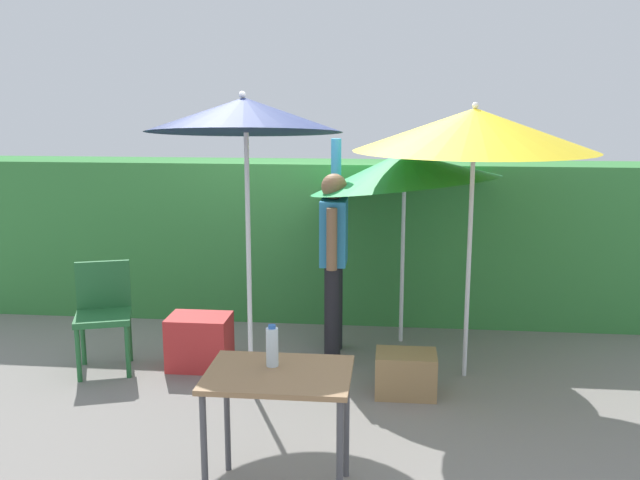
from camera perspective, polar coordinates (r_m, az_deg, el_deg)
The scene contains 11 objects.
ground_plane at distance 5.77m, azimuth -0.32°, elevation -11.36°, with size 24.00×24.00×0.00m, color gray.
hedge_row at distance 7.28m, azimuth 1.25°, elevation 0.03°, with size 8.00×0.70×1.60m, color #38843D.
umbrella_rainbow at distance 6.37m, azimuth 6.72°, elevation 5.67°, with size 1.74×1.72×1.91m.
umbrella_orange at distance 5.60m, azimuth 12.28°, elevation 8.62°, with size 1.87×1.87×2.20m.
umbrella_yellow at distance 5.23m, azimuth -6.10°, elevation 9.88°, with size 1.44×1.45×2.30m.
person_vendor at distance 6.12m, azimuth 1.12°, elevation -0.85°, with size 0.22×0.55×1.88m.
chair_plastic at distance 6.17m, azimuth -16.98°, elevation -5.34°, with size 0.56×0.56×0.89m.
cooler_box at distance 6.09m, azimuth -9.63°, elevation -8.05°, with size 0.51×0.37×0.45m, color red.
crate_cardboard at distance 5.54m, azimuth 6.89°, elevation -10.60°, with size 0.46×0.33×0.33m, color #9E7A4C.
folding_table at distance 4.01m, azimuth -3.34°, elevation -11.74°, with size 0.80×0.60×0.75m.
bottle_water at distance 4.02m, azimuth -3.86°, elevation -8.52°, with size 0.07×0.07×0.24m.
Camera 1 is at (0.59, -5.29, 2.23)m, focal length 39.90 mm.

